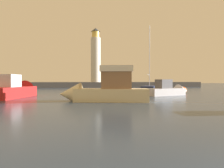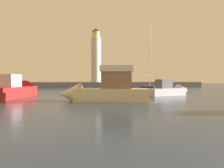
# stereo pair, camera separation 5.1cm
# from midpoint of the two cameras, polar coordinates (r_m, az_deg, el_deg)

# --- Properties ---
(ground_plane) EXTENTS (220.00, 220.00, 0.00)m
(ground_plane) POSITION_cam_midpoint_polar(r_m,az_deg,el_deg) (30.49, -3.05, -2.73)
(ground_plane) COLOR #2D3D51
(breakwater) EXTENTS (71.60, 5.74, 1.54)m
(breakwater) POSITION_cam_midpoint_polar(r_m,az_deg,el_deg) (58.69, -7.18, -0.21)
(breakwater) COLOR #423F3D
(breakwater) RESTS_ON ground_plane
(lighthouse) EXTENTS (2.89, 2.89, 16.09)m
(lighthouse) POSITION_cam_midpoint_polar(r_m,az_deg,el_deg) (59.36, -4.78, 7.92)
(lighthouse) COLOR silver
(lighthouse) RESTS_ON breakwater
(motorboat_0) EXTENTS (5.08, 9.44, 3.29)m
(motorboat_0) POSITION_cam_midpoint_polar(r_m,az_deg,el_deg) (26.78, -25.57, -1.60)
(motorboat_0) COLOR #B21E1E
(motorboat_0) RESTS_ON ground_plane
(motorboat_1) EXTENTS (6.99, 3.72, 2.54)m
(motorboat_1) POSITION_cam_midpoint_polar(r_m,az_deg,el_deg) (27.76, 16.64, -1.77)
(motorboat_1) COLOR silver
(motorboat_1) RESTS_ON ground_plane
(motorboat_4) EXTENTS (8.83, 4.49, 3.82)m
(motorboat_4) POSITION_cam_midpoint_polar(r_m,az_deg,el_deg) (18.86, -2.83, -1.63)
(motorboat_4) COLOR beige
(motorboat_4) RESTS_ON ground_plane
(sailboat_moored) EXTENTS (5.00, 7.07, 11.79)m
(sailboat_moored) POSITION_cam_midpoint_polar(r_m,az_deg,el_deg) (35.29, 10.63, -1.28)
(sailboat_moored) COLOR #1E284C
(sailboat_moored) RESTS_ON ground_plane
(mooring_buoy) EXTENTS (1.07, 1.07, 1.07)m
(mooring_buoy) POSITION_cam_midpoint_polar(r_m,az_deg,el_deg) (31.39, 19.83, -1.71)
(mooring_buoy) COLOR #EA5919
(mooring_buoy) RESTS_ON ground_plane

